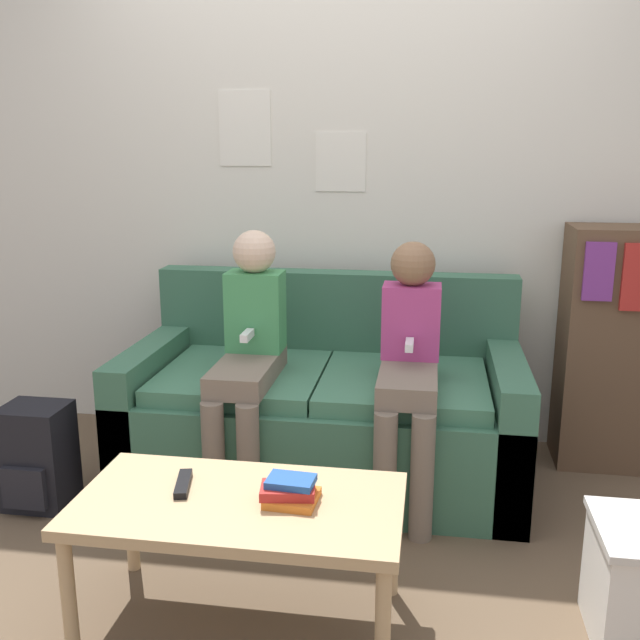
% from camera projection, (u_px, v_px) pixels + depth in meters
% --- Properties ---
extents(ground_plane, '(10.00, 10.00, 0.00)m').
position_uv_depth(ground_plane, '(303.00, 535.00, 2.75)').
color(ground_plane, brown).
extents(wall_back, '(8.00, 0.06, 2.60)m').
position_uv_depth(wall_back, '(341.00, 179.00, 3.49)').
color(wall_back, silver).
rests_on(wall_back, ground_plane).
extents(couch, '(1.72, 0.88, 0.88)m').
position_uv_depth(couch, '(325.00, 411.00, 3.22)').
color(couch, '#38664C').
rests_on(couch, ground_plane).
extents(coffee_table, '(0.99, 0.52, 0.42)m').
position_uv_depth(coffee_table, '(239.00, 514.00, 2.17)').
color(coffee_table, tan).
rests_on(coffee_table, ground_plane).
extents(person_left, '(0.24, 0.59, 1.12)m').
position_uv_depth(person_left, '(248.00, 349.00, 2.98)').
color(person_left, '#756656').
rests_on(person_left, ground_plane).
extents(person_right, '(0.24, 0.59, 1.08)m').
position_uv_depth(person_right, '(409.00, 360.00, 2.88)').
color(person_right, '#756656').
rests_on(person_right, ground_plane).
extents(tv_remote, '(0.08, 0.17, 0.02)m').
position_uv_depth(tv_remote, '(183.00, 484.00, 2.23)').
color(tv_remote, black).
rests_on(tv_remote, coffee_table).
extents(book_stack, '(0.18, 0.15, 0.08)m').
position_uv_depth(book_stack, '(290.00, 491.00, 2.13)').
color(book_stack, orange).
rests_on(book_stack, coffee_table).
extents(bookshelf, '(0.51, 0.34, 1.12)m').
position_uv_depth(bookshelf, '(619.00, 348.00, 3.26)').
color(bookshelf, brown).
rests_on(bookshelf, ground_plane).
extents(backpack, '(0.26, 0.25, 0.43)m').
position_uv_depth(backpack, '(38.00, 457.00, 2.94)').
color(backpack, black).
rests_on(backpack, ground_plane).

